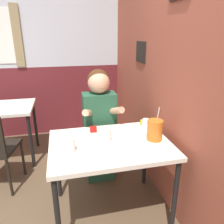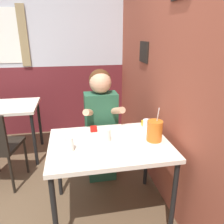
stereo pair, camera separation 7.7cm
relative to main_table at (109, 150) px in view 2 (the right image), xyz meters
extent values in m
cube|color=#9E4C38|center=(0.59, 0.80, 0.69)|extent=(0.06, 4.30, 2.70)
cube|color=black|center=(0.55, 0.85, 0.73)|extent=(0.02, 0.27, 0.23)
cube|color=silver|center=(-0.76, 1.98, 1.24)|extent=(5.65, 0.06, 1.60)
cube|color=maroon|center=(-0.76, 1.98, -0.11)|extent=(5.65, 0.06, 1.10)
cube|color=#937F56|center=(-0.92, 1.93, 0.89)|extent=(0.12, 0.02, 0.86)
cube|color=beige|center=(0.00, 0.00, 0.05)|extent=(1.00, 0.73, 0.04)
cylinder|color=black|center=(-0.46, -0.33, -0.31)|extent=(0.04, 0.04, 0.69)
cylinder|color=black|center=(0.46, -0.33, -0.31)|extent=(0.04, 0.04, 0.69)
cylinder|color=black|center=(-0.46, 0.33, -0.31)|extent=(0.04, 0.04, 0.69)
cylinder|color=black|center=(0.46, 0.33, -0.31)|extent=(0.04, 0.04, 0.69)
cube|color=beige|center=(-1.09, 1.22, 0.05)|extent=(0.71, 0.63, 0.04)
cylinder|color=black|center=(-0.77, 0.94, -0.31)|extent=(0.04, 0.04, 0.69)
cylinder|color=black|center=(-0.77, 1.50, -0.31)|extent=(0.04, 0.04, 0.69)
cube|color=black|center=(-1.08, 0.65, -0.20)|extent=(0.48, 0.48, 0.04)
cylinder|color=black|center=(-0.86, 0.79, -0.44)|extent=(0.03, 0.03, 0.44)
cylinder|color=black|center=(-0.94, 0.44, -0.44)|extent=(0.03, 0.03, 0.44)
cube|color=#235138|center=(0.01, 0.54, -0.42)|extent=(0.31, 0.20, 0.47)
cube|color=#235138|center=(0.01, 0.54, 0.08)|extent=(0.34, 0.20, 0.54)
sphere|color=#472814|center=(0.01, 0.57, 0.48)|extent=(0.23, 0.23, 0.23)
sphere|color=tan|center=(0.01, 0.54, 0.46)|extent=(0.22, 0.22, 0.22)
cylinder|color=tan|center=(-0.13, 0.40, 0.20)|extent=(0.14, 0.27, 0.15)
cylinder|color=tan|center=(0.14, 0.40, 0.20)|extent=(0.14, 0.27, 0.15)
cylinder|color=#C6661E|center=(0.38, -0.03, 0.16)|extent=(0.13, 0.13, 0.18)
cylinder|color=white|center=(0.40, -0.03, 0.30)|extent=(0.01, 0.04, 0.14)
cylinder|color=silver|center=(0.39, 0.19, 0.12)|extent=(0.08, 0.08, 0.10)
cylinder|color=silver|center=(-0.33, -0.08, 0.13)|extent=(0.06, 0.06, 0.11)
cylinder|color=silver|center=(-0.02, 0.04, 0.12)|extent=(0.07, 0.07, 0.11)
cube|color=#B7140F|center=(-0.11, 0.24, 0.10)|extent=(0.06, 0.04, 0.05)
cube|color=yellow|center=(0.41, 0.29, 0.10)|extent=(0.06, 0.04, 0.05)
camera|label=1|loc=(-0.36, -1.59, 0.93)|focal=35.00mm
camera|label=2|loc=(-0.28, -1.60, 0.93)|focal=35.00mm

